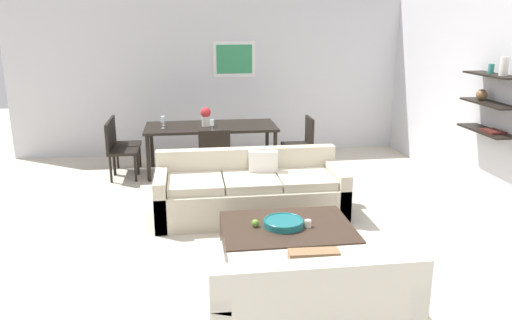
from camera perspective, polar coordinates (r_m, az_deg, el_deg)
ground_plane at (r=5.96m, az=1.01°, el=-7.44°), size 18.00×18.00×0.00m
back_wall_unit at (r=9.08m, az=-0.52°, el=9.42°), size 8.40×0.09×2.70m
right_wall_shelf_unit at (r=7.22m, az=24.90°, el=6.34°), size 0.34×8.20×2.70m
sofa_beige at (r=6.15m, az=-0.66°, el=-3.79°), size 2.28×0.90×0.78m
loveseat_white at (r=3.95m, az=5.99°, el=-15.68°), size 1.52×0.90×0.78m
coffee_table at (r=5.06m, az=3.59°, el=-9.50°), size 1.29×0.96×0.38m
decorative_bowl at (r=4.96m, az=3.17°, el=-7.16°), size 0.39×0.39×0.07m
candle_jar at (r=4.96m, az=5.96°, el=-7.24°), size 0.07×0.07×0.07m
apple_on_coffee_table at (r=4.94m, az=-0.08°, el=-7.23°), size 0.07×0.07×0.07m
dining_table at (r=7.89m, az=-5.18°, el=3.49°), size 2.04×0.91×0.75m
dining_chair_left_near at (r=7.80m, az=-15.61°, el=1.47°), size 0.44×0.44×0.88m
dining_chair_foot at (r=7.10m, az=-4.80°, el=0.61°), size 0.44×0.44×0.88m
dining_chair_right_near at (r=7.93m, az=5.31°, el=2.20°), size 0.44×0.44×0.88m
dining_chair_left_far at (r=8.20m, az=-15.24°, el=2.16°), size 0.44×0.44×0.88m
wine_glass_left_far at (r=7.97m, az=-10.57°, el=4.66°), size 0.06×0.06×0.15m
wine_glass_foot at (r=7.47m, az=-5.06°, el=4.24°), size 0.06×0.06×0.18m
wine_glass_left_near at (r=7.75m, az=-10.64°, el=4.50°), size 0.06×0.06×0.18m
centerpiece_vase at (r=7.82m, az=-5.77°, el=5.04°), size 0.16×0.16×0.29m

